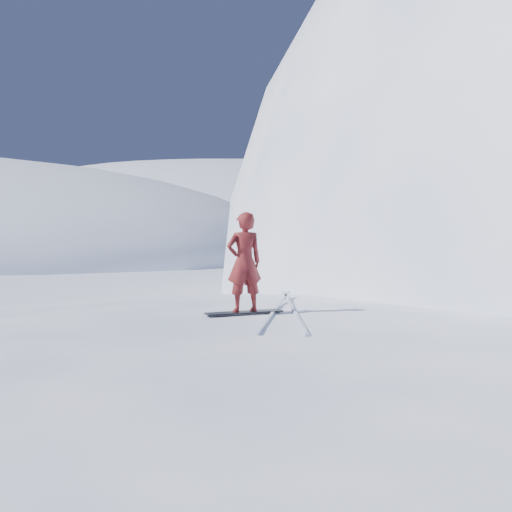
{
  "coord_description": "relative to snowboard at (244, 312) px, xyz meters",
  "views": [
    {
      "loc": [
        1.27,
        -7.48,
        4.15
      ],
      "look_at": [
        -1.68,
        4.57,
        3.5
      ],
      "focal_mm": 40.0,
      "sensor_mm": 36.0,
      "label": 1
    }
  ],
  "objects": [
    {
      "name": "near_ridge",
      "position": [
        2.68,
        -0.57,
        -2.41
      ],
      "size": [
        36.0,
        28.0,
        4.8
      ],
      "primitive_type": "ellipsoid",
      "color": "white",
      "rests_on": "ground"
    },
    {
      "name": "snowboarder",
      "position": [
        -0.0,
        0.0,
        1.02
      ],
      "size": [
        0.87,
        0.81,
        2.0
      ],
      "primitive_type": "imported",
      "rotation": [
        0.0,
        0.0,
        3.74
      ],
      "color": "maroon",
      "rests_on": "snowboard"
    },
    {
      "name": "far_ridge_c",
      "position": [
        -38.32,
        106.43,
        -2.41
      ],
      "size": [
        140.0,
        90.0,
        36.0
      ],
      "primitive_type": "ellipsoid",
      "color": "white",
      "rests_on": "ground"
    },
    {
      "name": "board_tracks",
      "position": [
        0.66,
        0.87,
        0.01
      ],
      "size": [
        1.56,
        5.98,
        0.04
      ],
      "color": "silver",
      "rests_on": "ground"
    },
    {
      "name": "snowboard",
      "position": [
        0.0,
        0.0,
        0.0
      ],
      "size": [
        1.5,
        1.15,
        0.03
      ],
      "primitive_type": "cube",
      "rotation": [
        0.0,
        0.0,
        0.6
      ],
      "color": "black",
      "rests_on": "near_ridge"
    },
    {
      "name": "wind_bumps",
      "position": [
        1.12,
        -1.45,
        -2.41
      ],
      "size": [
        16.0,
        14.4,
        1.0
      ],
      "color": "white",
      "rests_on": "ground"
    }
  ]
}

